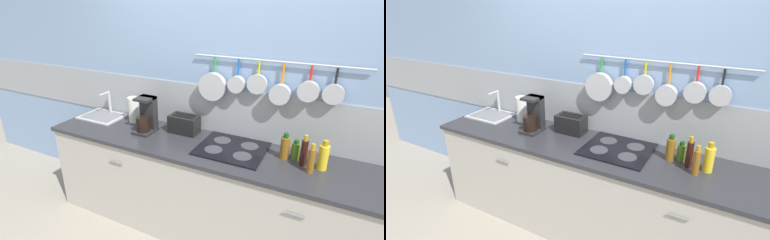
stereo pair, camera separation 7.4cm
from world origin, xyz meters
TOP-DOWN VIEW (x-y plane):
  - ground_plane at (0.00, 0.00)m, footprint 12.00×12.00m
  - wall_back at (0.00, 0.36)m, footprint 7.20×0.15m
  - cabinet_base at (0.00, -0.00)m, footprint 3.10×0.62m
  - countertop at (0.00, 0.00)m, footprint 3.14×0.64m
  - sink_basin at (-1.31, 0.14)m, footprint 0.44×0.35m
  - paper_towel_roll at (-0.93, 0.18)m, footprint 0.11×0.11m
  - coffee_maker at (-0.67, 0.05)m, footprint 0.17×0.22m
  - toaster at (-0.34, 0.18)m, footprint 0.29×0.17m
  - cooktop at (0.18, 0.06)m, footprint 0.55×0.50m
  - bottle_sesame_oil at (0.60, 0.10)m, footprint 0.07×0.07m
  - bottle_olive_oil at (0.68, 0.13)m, footprint 0.06×0.06m
  - bottle_hot_sauce at (0.75, 0.05)m, footprint 0.05×0.05m
  - bottle_cooking_wine at (0.81, -0.03)m, footprint 0.05×0.05m
  - bottle_dish_soap at (0.88, 0.06)m, footprint 0.07×0.07m

SIDE VIEW (x-z plane):
  - ground_plane at x=0.00m, z-range 0.00..0.00m
  - cabinet_base at x=0.00m, z-range 0.00..0.87m
  - countertop at x=0.00m, z-range 0.87..0.90m
  - cooktop at x=0.18m, z-range 0.90..0.91m
  - sink_basin at x=-1.31m, z-range 0.80..1.05m
  - bottle_olive_oil at x=0.68m, z-range 0.89..1.06m
  - toaster at x=-0.34m, z-range 0.90..1.07m
  - bottle_sesame_oil at x=0.60m, z-range 0.89..1.10m
  - bottle_cooking_wine at x=0.81m, z-range 0.89..1.12m
  - bottle_dish_soap at x=0.88m, z-range 0.89..1.12m
  - bottle_hot_sauce at x=0.75m, z-range 0.89..1.13m
  - paper_towel_roll at x=-0.93m, z-range 0.90..1.16m
  - coffee_maker at x=-0.67m, z-range 0.87..1.21m
  - wall_back at x=0.00m, z-range -0.03..2.57m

